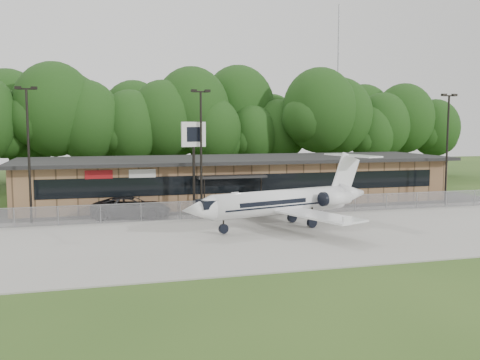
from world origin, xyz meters
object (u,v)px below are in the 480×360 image
object	(u,v)px
business_jet	(286,202)
pole_sign	(194,144)
terminal	(237,179)
suv	(131,208)

from	to	relation	value
business_jet	pole_sign	size ratio (longest dim) A/B	2.03
business_jet	pole_sign	bearing A→B (deg)	113.80
pole_sign	business_jet	bearing A→B (deg)	-58.39
terminal	suv	xyz separation A→B (m)	(-10.59, -6.88, -1.31)
terminal	pole_sign	size ratio (longest dim) A/B	5.35
terminal	suv	size ratio (longest dim) A/B	6.55
business_jet	suv	bearing A→B (deg)	131.02
business_jet	suv	distance (m)	12.69
terminal	pole_sign	distance (m)	9.77
terminal	suv	distance (m)	12.69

